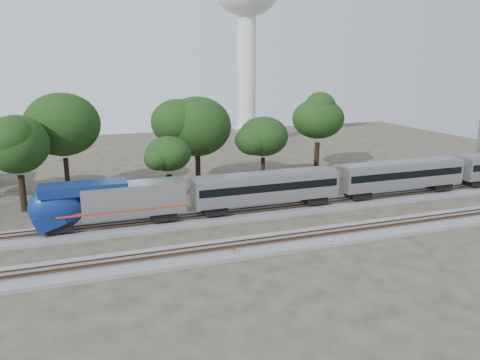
# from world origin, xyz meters

# --- Properties ---
(ground) EXTENTS (160.00, 160.00, 0.00)m
(ground) POSITION_xyz_m (0.00, 0.00, 0.00)
(ground) COLOR #383328
(ground) RESTS_ON ground
(track_far) EXTENTS (160.00, 5.00, 0.73)m
(track_far) POSITION_xyz_m (0.00, 6.00, 0.21)
(track_far) COLOR slate
(track_far) RESTS_ON ground
(track_near) EXTENTS (160.00, 5.00, 0.73)m
(track_near) POSITION_xyz_m (0.00, -4.00, 0.21)
(track_near) COLOR slate
(track_near) RESTS_ON ground
(train) EXTENTS (94.50, 3.26, 4.81)m
(train) POSITION_xyz_m (29.49, 6.00, 3.32)
(train) COLOR #ABAEB3
(train) RESTS_ON ground
(switch_stand_red) EXTENTS (0.32, 0.11, 1.03)m
(switch_stand_red) POSITION_xyz_m (1.62, -5.53, 0.65)
(switch_stand_red) COLOR #512D19
(switch_stand_red) RESTS_ON ground
(switch_stand_white) EXTENTS (0.27, 0.14, 0.91)m
(switch_stand_white) POSITION_xyz_m (11.47, -6.21, 0.58)
(switch_stand_white) COLOR #512D19
(switch_stand_white) RESTS_ON ground
(switch_lever) EXTENTS (0.54, 0.38, 0.30)m
(switch_lever) POSITION_xyz_m (6.66, -5.97, 0.15)
(switch_lever) COLOR #512D19
(switch_lever) RESTS_ON ground
(water_tower) EXTENTS (14.16, 14.16, 39.20)m
(water_tower) POSITION_xyz_m (24.61, 52.86, 29.04)
(water_tower) COLOR silver
(water_tower) RESTS_ON ground
(tree_2) EXTENTS (8.49, 8.49, 11.96)m
(tree_2) POSITION_xyz_m (-18.17, 16.81, 8.33)
(tree_2) COLOR black
(tree_2) RESTS_ON ground
(tree_3) EXTENTS (10.02, 10.02, 14.12)m
(tree_3) POSITION_xyz_m (-13.00, 22.24, 9.84)
(tree_3) COLOR black
(tree_3) RESTS_ON ground
(tree_4) EXTENTS (6.30, 6.30, 8.88)m
(tree_4) POSITION_xyz_m (-0.14, 16.02, 6.17)
(tree_4) COLOR black
(tree_4) RESTS_ON ground
(tree_5) EXTENTS (8.92, 8.92, 12.58)m
(tree_5) POSITION_xyz_m (5.46, 22.26, 8.77)
(tree_5) COLOR black
(tree_5) RESTS_ON ground
(tree_6) EXTENTS (7.19, 7.19, 10.14)m
(tree_6) POSITION_xyz_m (15.23, 20.44, 7.05)
(tree_6) COLOR black
(tree_6) RESTS_ON ground
(tree_7) EXTENTS (8.94, 8.94, 12.60)m
(tree_7) POSITION_xyz_m (27.02, 25.01, 8.78)
(tree_7) COLOR black
(tree_7) RESTS_ON ground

